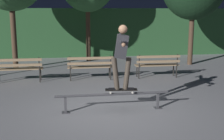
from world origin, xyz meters
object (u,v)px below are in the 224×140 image
at_px(skateboard, 121,90).
at_px(park_bench_right_center, 157,63).
at_px(grind_rail, 113,97).
at_px(park_bench_left_center, 90,65).
at_px(park_bench_leftmost, 18,67).
at_px(skateboarder, 122,52).

distance_m(skateboard, park_bench_right_center, 3.87).
xyz_separation_m(grind_rail, skateboard, (0.21, 0.00, 0.17)).
distance_m(grind_rail, skateboard, 0.27).
distance_m(grind_rail, park_bench_left_center, 3.36).
xyz_separation_m(skateboard, park_bench_left_center, (-0.49, 3.34, 0.03)).
bearing_deg(park_bench_left_center, park_bench_leftmost, 180.00).
relative_size(skateboard, park_bench_right_center, 0.50).
distance_m(skateboarder, park_bench_right_center, 3.98).
xyz_separation_m(skateboarder, park_bench_left_center, (-0.49, 3.34, -0.91)).
height_order(grind_rail, park_bench_left_center, park_bench_left_center).
bearing_deg(park_bench_leftmost, skateboard, -48.77).
bearing_deg(park_bench_left_center, skateboard, -81.72).
distance_m(grind_rail, park_bench_right_center, 3.99).
xyz_separation_m(grind_rail, skateboarder, (0.21, -0.00, 1.11)).
bearing_deg(park_bench_left_center, park_bench_right_center, 0.00).
height_order(skateboard, park_bench_right_center, park_bench_right_center).
height_order(skateboard, park_bench_left_center, park_bench_left_center).
xyz_separation_m(skateboard, park_bench_right_center, (1.96, 3.34, 0.03)).
bearing_deg(grind_rail, skateboarder, -0.09).
distance_m(skateboard, skateboarder, 0.94).
relative_size(skateboarder, park_bench_right_center, 0.97).
bearing_deg(grind_rail, skateboard, 0.00).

